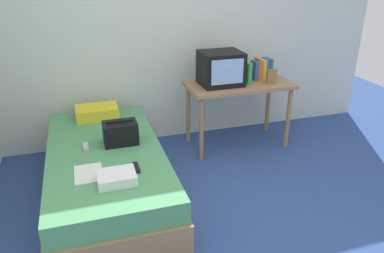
% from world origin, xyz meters
% --- Properties ---
extents(ground_plane, '(8.00, 8.00, 0.00)m').
position_xyz_m(ground_plane, '(0.00, 0.00, 0.00)').
color(ground_plane, '#2D4784').
extents(wall_back, '(5.20, 0.10, 2.60)m').
position_xyz_m(wall_back, '(0.00, 2.00, 1.30)').
color(wall_back, silver).
rests_on(wall_back, ground).
extents(bed, '(1.00, 2.00, 0.48)m').
position_xyz_m(bed, '(-0.90, 0.83, 0.24)').
color(bed, '#9E754C').
rests_on(bed, ground).
extents(desk, '(1.16, 0.60, 0.75)m').
position_xyz_m(desk, '(0.65, 1.49, 0.65)').
color(desk, '#9E754C').
rests_on(desk, ground).
extents(tv, '(0.44, 0.39, 0.36)m').
position_xyz_m(tv, '(0.43, 1.50, 0.93)').
color(tv, black).
rests_on(tv, desk).
extents(water_bottle, '(0.06, 0.06, 0.23)m').
position_xyz_m(water_bottle, '(0.74, 1.43, 0.86)').
color(water_bottle, green).
rests_on(water_bottle, desk).
extents(book_row, '(0.22, 0.16, 0.24)m').
position_xyz_m(book_row, '(0.96, 1.57, 0.86)').
color(book_row, '#2D5699').
rests_on(book_row, desk).
extents(picture_frame, '(0.11, 0.02, 0.16)m').
position_xyz_m(picture_frame, '(0.97, 1.35, 0.83)').
color(picture_frame, olive).
rests_on(picture_frame, desk).
extents(pillow, '(0.43, 0.29, 0.12)m').
position_xyz_m(pillow, '(-0.90, 1.61, 0.54)').
color(pillow, yellow).
rests_on(pillow, bed).
extents(handbag, '(0.30, 0.20, 0.22)m').
position_xyz_m(handbag, '(-0.74, 0.92, 0.58)').
color(handbag, black).
rests_on(handbag, bed).
extents(magazine, '(0.21, 0.29, 0.01)m').
position_xyz_m(magazine, '(-1.06, 0.46, 0.48)').
color(magazine, white).
rests_on(magazine, bed).
extents(remote_dark, '(0.04, 0.16, 0.02)m').
position_xyz_m(remote_dark, '(-0.69, 0.42, 0.49)').
color(remote_dark, black).
rests_on(remote_dark, bed).
extents(remote_silver, '(0.04, 0.14, 0.02)m').
position_xyz_m(remote_silver, '(-1.05, 0.92, 0.49)').
color(remote_silver, '#B7B7BC').
rests_on(remote_silver, bed).
extents(folded_towel, '(0.28, 0.22, 0.08)m').
position_xyz_m(folded_towel, '(-0.86, 0.27, 0.52)').
color(folded_towel, white).
rests_on(folded_towel, bed).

